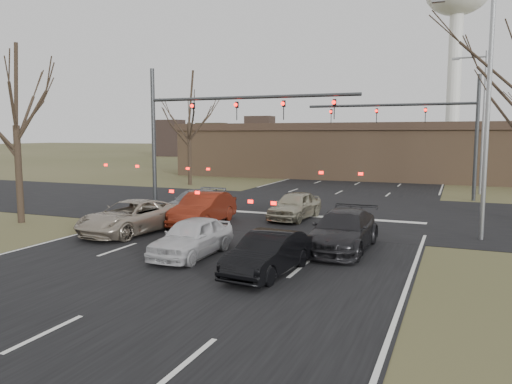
{
  "coord_description": "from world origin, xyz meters",
  "views": [
    {
      "loc": [
        8.05,
        -11.76,
        4.27
      ],
      "look_at": [
        0.7,
        6.23,
        2.0
      ],
      "focal_mm": 35.0,
      "sensor_mm": 36.0,
      "label": 1
    }
  ],
  "objects_px": {
    "water_tower": "(458,2)",
    "car_white_sedan": "(192,237)",
    "streetlight_right_far": "(481,115)",
    "car_silver_ahead": "(295,205)",
    "car_charcoal_sedan": "(343,231)",
    "mast_arm_near": "(203,119)",
    "car_silver_suv": "(131,217)",
    "car_black_hatch": "(268,253)",
    "car_red_ahead": "(203,209)",
    "car_grey_ahead": "(194,202)",
    "mast_arm_far": "(430,122)",
    "streetlight_right_near": "(483,100)",
    "building": "(392,151)"
  },
  "relations": [
    {
      "from": "water_tower",
      "to": "car_white_sedan",
      "type": "height_order",
      "value": "water_tower"
    },
    {
      "from": "streetlight_right_far",
      "to": "car_silver_ahead",
      "type": "bearing_deg",
      "value": -120.32
    },
    {
      "from": "car_charcoal_sedan",
      "to": "mast_arm_near",
      "type": "bearing_deg",
      "value": 145.02
    },
    {
      "from": "streetlight_right_far",
      "to": "car_silver_suv",
      "type": "distance_m",
      "value": 26.01
    },
    {
      "from": "car_black_hatch",
      "to": "car_red_ahead",
      "type": "xyz_separation_m",
      "value": [
        -5.78,
        6.61,
        0.12
      ]
    },
    {
      "from": "water_tower",
      "to": "car_silver_ahead",
      "type": "xyz_separation_m",
      "value": [
        -5.5,
        -108.08,
        -34.77
      ]
    },
    {
      "from": "car_silver_suv",
      "to": "car_charcoal_sedan",
      "type": "xyz_separation_m",
      "value": [
        9.12,
        0.36,
        0.01
      ]
    },
    {
      "from": "mast_arm_near",
      "to": "car_grey_ahead",
      "type": "relative_size",
      "value": 2.72
    },
    {
      "from": "mast_arm_near",
      "to": "streetlight_right_far",
      "type": "xyz_separation_m",
      "value": [
        14.55,
        14.0,
        0.51
      ]
    },
    {
      "from": "mast_arm_near",
      "to": "car_red_ahead",
      "type": "distance_m",
      "value": 6.45
    },
    {
      "from": "car_white_sedan",
      "to": "car_silver_ahead",
      "type": "height_order",
      "value": "car_silver_ahead"
    },
    {
      "from": "mast_arm_far",
      "to": "car_charcoal_sedan",
      "type": "height_order",
      "value": "mast_arm_far"
    },
    {
      "from": "streetlight_right_near",
      "to": "car_silver_ahead",
      "type": "xyz_separation_m",
      "value": [
        -8.32,
        1.92,
        -4.89
      ]
    },
    {
      "from": "water_tower",
      "to": "mast_arm_near",
      "type": "height_order",
      "value": "water_tower"
    },
    {
      "from": "mast_arm_far",
      "to": "car_black_hatch",
      "type": "relative_size",
      "value": 2.84
    },
    {
      "from": "streetlight_right_far",
      "to": "building",
      "type": "bearing_deg",
      "value": 123.65
    },
    {
      "from": "streetlight_right_far",
      "to": "car_black_hatch",
      "type": "distance_m",
      "value": 26.18
    },
    {
      "from": "car_silver_suv",
      "to": "car_black_hatch",
      "type": "xyz_separation_m",
      "value": [
        7.72,
        -3.66,
        -0.06
      ]
    },
    {
      "from": "car_red_ahead",
      "to": "car_silver_ahead",
      "type": "height_order",
      "value": "car_red_ahead"
    },
    {
      "from": "car_grey_ahead",
      "to": "car_black_hatch",
      "type": "bearing_deg",
      "value": -47.57
    },
    {
      "from": "mast_arm_near",
      "to": "car_white_sedan",
      "type": "bearing_deg",
      "value": -64.13
    },
    {
      "from": "water_tower",
      "to": "car_black_hatch",
      "type": "relative_size",
      "value": 11.37
    },
    {
      "from": "car_grey_ahead",
      "to": "car_white_sedan",
      "type": "bearing_deg",
      "value": -58.83
    },
    {
      "from": "water_tower",
      "to": "car_red_ahead",
      "type": "relative_size",
      "value": 9.6
    },
    {
      "from": "water_tower",
      "to": "car_white_sedan",
      "type": "bearing_deg",
      "value": -93.19
    },
    {
      "from": "car_black_hatch",
      "to": "car_silver_ahead",
      "type": "height_order",
      "value": "car_silver_ahead"
    },
    {
      "from": "building",
      "to": "car_grey_ahead",
      "type": "distance_m",
      "value": 27.66
    },
    {
      "from": "mast_arm_far",
      "to": "car_silver_suv",
      "type": "xyz_separation_m",
      "value": [
        -11.12,
        -17.2,
        -4.31
      ]
    },
    {
      "from": "mast_arm_near",
      "to": "car_white_sedan",
      "type": "height_order",
      "value": "mast_arm_near"
    },
    {
      "from": "streetlight_right_near",
      "to": "car_grey_ahead",
      "type": "height_order",
      "value": "streetlight_right_near"
    },
    {
      "from": "building",
      "to": "car_black_hatch",
      "type": "height_order",
      "value": "building"
    },
    {
      "from": "car_red_ahead",
      "to": "mast_arm_far",
      "type": "bearing_deg",
      "value": 53.34
    },
    {
      "from": "mast_arm_far",
      "to": "mast_arm_near",
      "type": "bearing_deg",
      "value": -138.78
    },
    {
      "from": "streetlight_right_near",
      "to": "car_red_ahead",
      "type": "xyz_separation_m",
      "value": [
        -11.82,
        -1.25,
        -4.82
      ]
    },
    {
      "from": "car_charcoal_sedan",
      "to": "car_silver_ahead",
      "type": "height_order",
      "value": "car_charcoal_sedan"
    },
    {
      "from": "streetlight_right_near",
      "to": "streetlight_right_far",
      "type": "xyz_separation_m",
      "value": [
        0.5,
        17.0,
        0.0
      ]
    },
    {
      "from": "water_tower",
      "to": "streetlight_right_near",
      "type": "height_order",
      "value": "water_tower"
    },
    {
      "from": "building",
      "to": "car_grey_ahead",
      "type": "bearing_deg",
      "value": -104.54
    },
    {
      "from": "building",
      "to": "car_silver_ahead",
      "type": "xyz_separation_m",
      "value": [
        -1.5,
        -26.08,
        -1.97
      ]
    },
    {
      "from": "mast_arm_far",
      "to": "car_grey_ahead",
      "type": "xyz_separation_m",
      "value": [
        -11.11,
        -11.7,
        -4.37
      ]
    },
    {
      "from": "mast_arm_near",
      "to": "car_white_sedan",
      "type": "xyz_separation_m",
      "value": [
        4.73,
        -9.75,
        -4.39
      ]
    },
    {
      "from": "car_black_hatch",
      "to": "car_white_sedan",
      "type": "bearing_deg",
      "value": 167.12
    },
    {
      "from": "car_silver_suv",
      "to": "car_red_ahead",
      "type": "bearing_deg",
      "value": 63.06
    },
    {
      "from": "building",
      "to": "mast_arm_far",
      "type": "xyz_separation_m",
      "value": [
        4.18,
        -15.0,
        2.35
      ]
    },
    {
      "from": "car_white_sedan",
      "to": "car_silver_ahead",
      "type": "xyz_separation_m",
      "value": [
        1.0,
        8.67,
        0.02
      ]
    },
    {
      "from": "mast_arm_far",
      "to": "streetlight_right_near",
      "type": "distance_m",
      "value": 13.28
    },
    {
      "from": "water_tower",
      "to": "mast_arm_far",
      "type": "relative_size",
      "value": 4.0
    },
    {
      "from": "car_grey_ahead",
      "to": "car_silver_suv",
      "type": "bearing_deg",
      "value": -87.78
    },
    {
      "from": "car_silver_ahead",
      "to": "car_red_ahead",
      "type": "bearing_deg",
      "value": -133.0
    },
    {
      "from": "mast_arm_far",
      "to": "water_tower",
      "type": "bearing_deg",
      "value": 90.11
    }
  ]
}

